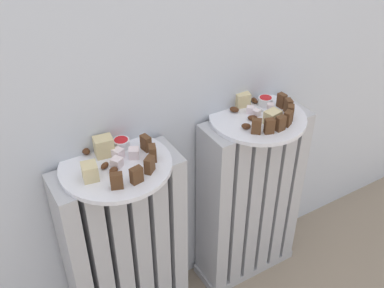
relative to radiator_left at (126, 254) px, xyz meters
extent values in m
cube|color=#B2B2B7|center=(-0.15, 0.00, 0.02)|extent=(0.04, 0.13, 0.60)
cube|color=#B2B2B7|center=(-0.09, 0.00, 0.02)|extent=(0.04, 0.13, 0.60)
cube|color=#B2B2B7|center=(-0.03, 0.00, 0.02)|extent=(0.04, 0.13, 0.60)
cube|color=#B2B2B7|center=(0.03, 0.00, 0.02)|extent=(0.04, 0.13, 0.60)
cube|color=#B2B2B7|center=(0.09, 0.00, 0.02)|extent=(0.04, 0.13, 0.60)
cube|color=#B2B2B7|center=(0.15, 0.00, 0.02)|extent=(0.04, 0.13, 0.60)
cube|color=#B2B2B7|center=(0.44, 0.00, -0.29)|extent=(0.35, 0.13, 0.03)
cube|color=#B2B2B7|center=(0.30, 0.00, 0.02)|extent=(0.04, 0.13, 0.60)
cube|color=#B2B2B7|center=(0.36, 0.00, 0.02)|extent=(0.04, 0.13, 0.60)
cube|color=#B2B2B7|center=(0.41, 0.00, 0.02)|extent=(0.04, 0.13, 0.60)
cube|color=#B2B2B7|center=(0.47, 0.00, 0.02)|extent=(0.04, 0.13, 0.60)
cube|color=#B2B2B7|center=(0.53, 0.00, 0.02)|extent=(0.04, 0.13, 0.60)
cube|color=#B2B2B7|center=(0.59, 0.00, 0.02)|extent=(0.04, 0.13, 0.60)
cylinder|color=white|center=(0.00, 0.00, 0.32)|extent=(0.28, 0.28, 0.01)
cylinder|color=white|center=(0.44, 0.00, 0.32)|extent=(0.28, 0.28, 0.01)
cube|color=#56351E|center=(-0.03, -0.09, 0.35)|extent=(0.03, 0.03, 0.04)
cube|color=#56351E|center=(0.02, -0.09, 0.35)|extent=(0.03, 0.02, 0.04)
cube|color=#56351E|center=(0.06, -0.07, 0.35)|extent=(0.03, 0.03, 0.04)
cube|color=#56351E|center=(0.09, -0.03, 0.35)|extent=(0.03, 0.03, 0.04)
cube|color=#56351E|center=(0.09, 0.01, 0.35)|extent=(0.02, 0.03, 0.04)
cube|color=beige|center=(-0.01, 0.05, 0.36)|extent=(0.05, 0.04, 0.05)
cube|color=beige|center=(-0.07, -0.02, 0.35)|extent=(0.04, 0.05, 0.04)
cube|color=white|center=(0.00, -0.01, 0.34)|extent=(0.03, 0.03, 0.02)
cube|color=white|center=(0.05, 0.00, 0.34)|extent=(0.03, 0.03, 0.03)
cube|color=white|center=(0.02, 0.02, 0.34)|extent=(0.03, 0.03, 0.02)
ellipsoid|color=#4C2814|center=(-0.05, 0.08, 0.34)|extent=(0.02, 0.03, 0.02)
ellipsoid|color=#4C2814|center=(-0.02, -0.03, 0.34)|extent=(0.03, 0.03, 0.01)
ellipsoid|color=#4C2814|center=(-0.03, 0.00, 0.34)|extent=(0.03, 0.03, 0.01)
cylinder|color=white|center=(0.04, 0.06, 0.34)|extent=(0.04, 0.04, 0.02)
cylinder|color=red|center=(0.04, 0.06, 0.35)|extent=(0.04, 0.04, 0.01)
cube|color=#56351E|center=(0.38, -0.07, 0.35)|extent=(0.03, 0.03, 0.04)
cube|color=#56351E|center=(0.42, -0.09, 0.35)|extent=(0.03, 0.02, 0.04)
cube|color=#56351E|center=(0.45, -0.09, 0.35)|extent=(0.03, 0.02, 0.04)
cube|color=#56351E|center=(0.48, -0.08, 0.35)|extent=(0.03, 0.03, 0.04)
cube|color=#56351E|center=(0.51, -0.06, 0.35)|extent=(0.03, 0.03, 0.04)
cube|color=#56351E|center=(0.53, -0.03, 0.35)|extent=(0.03, 0.03, 0.04)
cube|color=#56351E|center=(0.54, 0.00, 0.35)|extent=(0.02, 0.03, 0.04)
cube|color=beige|center=(0.45, -0.05, 0.35)|extent=(0.05, 0.04, 0.04)
cube|color=beige|center=(0.44, 0.07, 0.35)|extent=(0.05, 0.04, 0.04)
cube|color=white|center=(0.50, 0.01, 0.34)|extent=(0.03, 0.03, 0.02)
cube|color=white|center=(0.44, 0.00, 0.34)|extent=(0.03, 0.03, 0.02)
cube|color=white|center=(0.44, 0.03, 0.34)|extent=(0.03, 0.03, 0.02)
ellipsoid|color=#4C2814|center=(0.42, -0.01, 0.34)|extent=(0.03, 0.03, 0.02)
ellipsoid|color=#4C2814|center=(0.40, 0.05, 0.34)|extent=(0.03, 0.03, 0.02)
ellipsoid|color=#4C2814|center=(0.37, -0.04, 0.34)|extent=(0.03, 0.03, 0.02)
ellipsoid|color=#4C2814|center=(0.48, 0.07, 0.34)|extent=(0.02, 0.03, 0.01)
cylinder|color=white|center=(0.50, 0.04, 0.34)|extent=(0.04, 0.04, 0.02)
cylinder|color=red|center=(0.50, 0.04, 0.35)|extent=(0.04, 0.04, 0.01)
cube|color=#B7B7BC|center=(0.47, -0.03, 0.33)|extent=(0.02, 0.06, 0.00)
cube|color=#B7B7BC|center=(0.46, 0.02, 0.33)|extent=(0.02, 0.03, 0.00)
camera|label=1|loc=(-0.30, -0.87, 1.02)|focal=42.63mm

